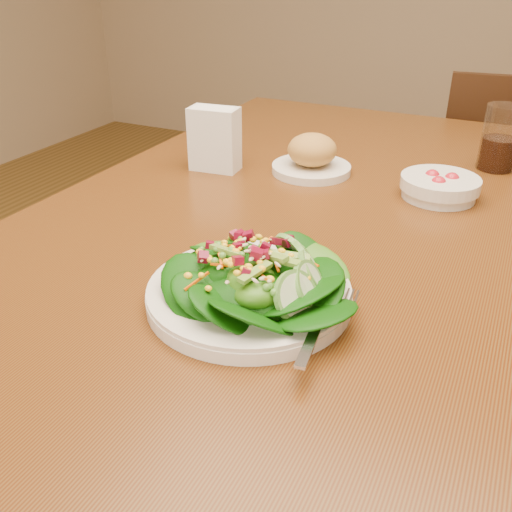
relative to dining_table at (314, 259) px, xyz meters
The scene contains 8 objects.
ground_plane 0.65m from the dining_table, ahead, with size 5.00×5.00×0.00m, color brown.
dining_table is the anchor object (origin of this frame).
chair_far 1.02m from the dining_table, 75.09° to the left, with size 0.43×0.44×0.85m.
salad_plate 0.34m from the dining_table, 83.52° to the right, with size 0.26×0.26×0.07m.
bread_plate 0.22m from the dining_table, 113.97° to the left, with size 0.16×0.16×0.08m.
tomato_bowl 0.26m from the dining_table, 36.89° to the left, with size 0.14×0.14×0.05m.
drinking_glass 0.45m from the dining_table, 52.86° to the left, with size 0.07×0.07×0.13m.
napkin_holder 0.32m from the dining_table, 159.65° to the left, with size 0.10×0.06×0.12m.
Camera 1 is at (0.30, -0.86, 1.14)m, focal length 40.00 mm.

